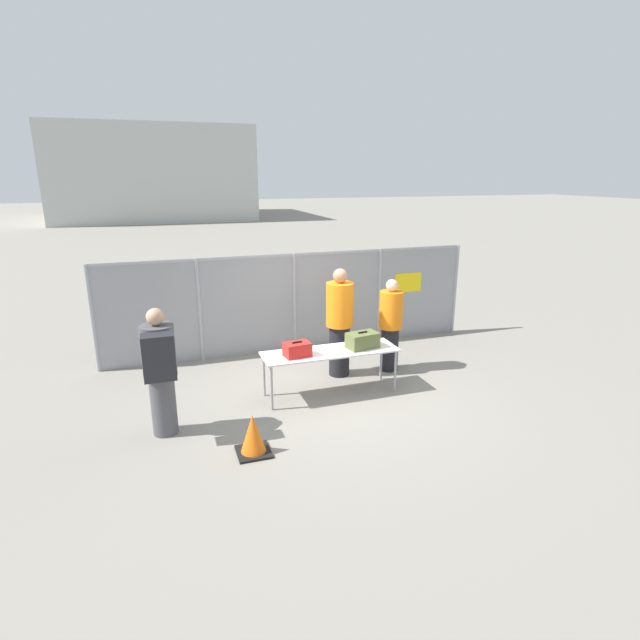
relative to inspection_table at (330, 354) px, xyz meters
name	(u,v)px	position (x,y,z in m)	size (l,w,h in m)	color
ground_plane	(331,391)	(0.05, 0.10, -0.67)	(120.00, 120.00, 0.00)	gray
fence_section	(295,300)	(0.07, 2.19, 0.34)	(7.28, 0.07, 1.91)	#9EA0A5
inspection_table	(330,354)	(0.00, 0.00, 0.00)	(2.13, 0.64, 0.72)	silver
suitcase_red	(297,349)	(-0.55, -0.06, 0.16)	(0.41, 0.31, 0.23)	red
suitcase_olive	(363,340)	(0.53, -0.02, 0.18)	(0.52, 0.37, 0.27)	#566033
traveler_hooded	(160,368)	(-2.52, -0.51, 0.29)	(0.43, 0.67, 1.74)	#4C4C51
security_worker_near	(340,321)	(0.42, 0.70, 0.29)	(0.46, 0.46, 1.87)	black
security_worker_far	(390,324)	(1.34, 0.62, 0.18)	(0.41, 0.41, 1.64)	black
utility_trailer	(308,300)	(1.02, 4.41, -0.27)	(4.23, 2.15, 0.67)	silver
distant_hangar	(153,174)	(-1.83, 35.43, 2.62)	(13.81, 12.57, 6.58)	#B2B7B2
traffic_cone	(253,436)	(-1.50, -1.34, -0.43)	(0.42, 0.42, 0.52)	black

